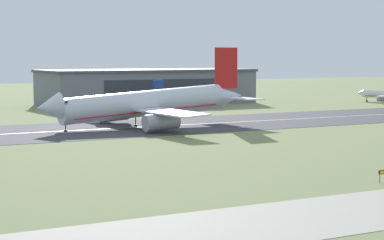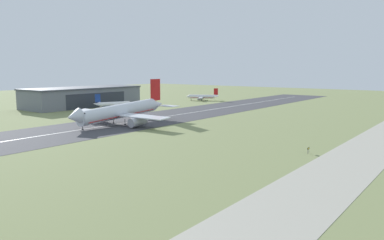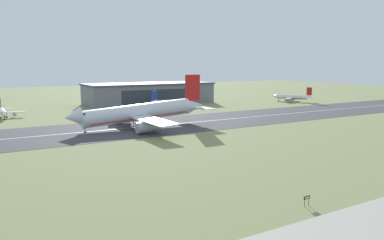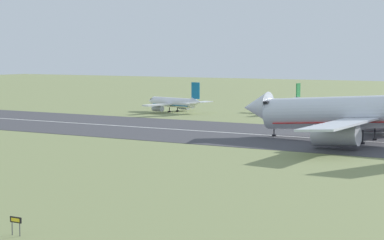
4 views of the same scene
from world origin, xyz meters
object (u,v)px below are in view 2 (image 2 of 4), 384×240
object	(u,v)px
airplane_landing	(120,112)
airplane_parked_east	(114,104)
runway_sign	(308,149)
airplane_parked_west	(202,97)

from	to	relation	value
airplane_landing	airplane_parked_east	world-z (taller)	airplane_landing
airplane_landing	runway_sign	world-z (taller)	airplane_landing
airplane_parked_west	airplane_parked_east	bearing A→B (deg)	174.70
airplane_landing	airplane_parked_east	xyz separation A→B (m)	(40.60, 50.65, -2.74)
airplane_landing	runway_sign	distance (m)	88.06
airplane_parked_east	runway_sign	xyz separation A→B (m)	(-46.98, -138.38, -1.52)
airplane_landing	airplane_parked_east	bearing A→B (deg)	51.28
airplane_landing	airplane_parked_west	size ratio (longest dim) A/B	2.22
airplane_landing	runway_sign	size ratio (longest dim) A/B	31.37
airplane_parked_west	airplane_landing	bearing A→B (deg)	-160.63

